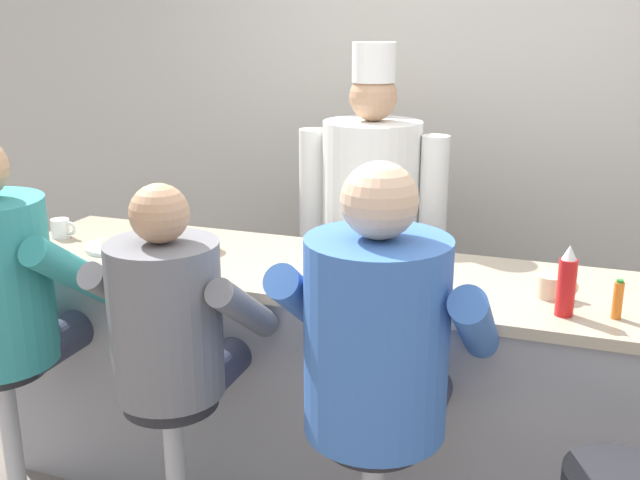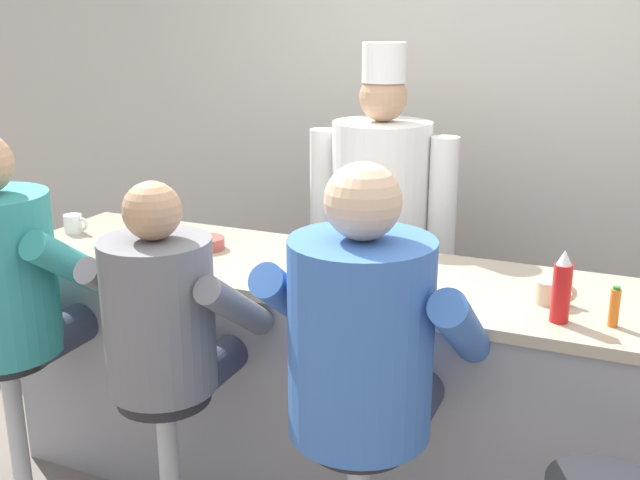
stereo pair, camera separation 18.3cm
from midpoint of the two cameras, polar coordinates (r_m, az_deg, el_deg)
name	(u,v)px [view 2 (the right image)]	position (r m, az deg, el deg)	size (l,w,h in m)	color
wall_back	(469,131)	(4.09, 12.55, 8.11)	(10.00, 0.06, 2.70)	beige
diner_counter	(380,392)	(3.06, 6.31, -11.45)	(3.17, 0.70, 0.99)	gray
ketchup_bottle_red	(562,288)	(2.53, 19.93, -3.51)	(0.06, 0.06, 0.24)	red
hot_sauce_bottle_orange	(614,307)	(2.57, 23.44, -4.74)	(0.03, 0.03, 0.13)	orange
breakfast_plate	(122,242)	(3.30, -13.32, -0.15)	(0.24, 0.24, 0.05)	white
cereal_bowl	(208,243)	(3.17, -6.94, -0.26)	(0.14, 0.14, 0.05)	#B24C47
coffee_mug_tan	(550,292)	(2.70, 19.02, -3.78)	(0.14, 0.09, 0.08)	beige
coffee_mug_white	(74,224)	(3.53, -16.85, 1.19)	(0.12, 0.08, 0.08)	white
diner_seated_teal	(5,282)	(3.00, -21.27, -3.05)	(0.65, 0.65, 1.55)	#B2B5BA
diner_seated_grey	(165,326)	(2.59, -9.71, -6.52)	(0.57, 0.56, 1.43)	#B2B5BA
diner_seated_blue	(365,347)	(2.28, 5.74, -8.11)	(0.66, 0.65, 1.55)	#B2B5BA
cook_in_whites_near	(380,223)	(3.53, 6.09, 1.32)	(0.71, 0.46, 1.82)	#232328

